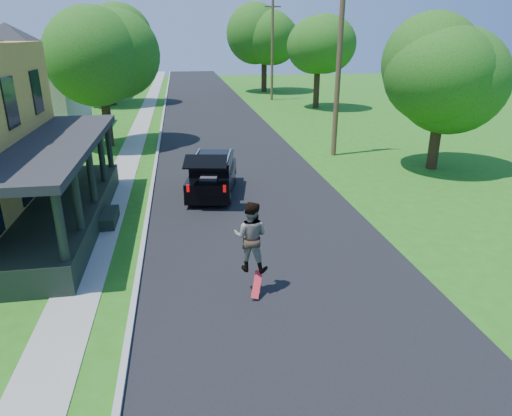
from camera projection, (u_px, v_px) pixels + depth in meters
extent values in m
plane|color=#256113|center=(292.00, 299.00, 11.89)|extent=(140.00, 140.00, 0.00)
cube|color=black|center=(221.00, 138.00, 30.33)|extent=(8.00, 120.00, 0.02)
cube|color=#979893|center=(160.00, 140.00, 29.72)|extent=(0.15, 120.00, 0.12)
cube|color=gray|center=(135.00, 141.00, 29.48)|extent=(1.30, 120.00, 0.03)
cube|color=black|center=(67.00, 215.00, 16.23)|extent=(2.40, 10.00, 0.90)
cube|color=black|center=(56.00, 144.00, 15.32)|extent=(2.60, 10.30, 0.25)
cube|color=beige|center=(18.00, 96.00, 31.08)|extent=(8.00, 8.00, 5.00)
pyramid|color=black|center=(4.00, 22.00, 29.41)|extent=(12.78, 12.78, 2.20)
cube|color=beige|center=(69.00, 77.00, 45.83)|extent=(8.00, 8.00, 5.00)
pyramid|color=black|center=(62.00, 26.00, 44.16)|extent=(12.78, 12.78, 2.20)
cube|color=black|center=(213.00, 180.00, 19.58)|extent=(2.51, 4.45, 0.81)
cube|color=black|center=(212.00, 164.00, 19.48)|extent=(2.08, 2.86, 0.52)
cube|color=black|center=(212.00, 158.00, 19.38)|extent=(2.13, 2.95, 0.08)
cube|color=black|center=(205.00, 162.00, 17.18)|extent=(1.76, 1.16, 0.36)
cube|color=#313035|center=(209.00, 182.00, 18.30)|extent=(0.76, 0.69, 0.43)
cube|color=silver|center=(196.00, 155.00, 19.36)|extent=(0.48, 2.28, 0.06)
cube|color=silver|center=(229.00, 156.00, 19.33)|extent=(0.48, 2.28, 0.06)
cube|color=#990505|center=(188.00, 188.00, 17.55)|extent=(0.12, 0.08, 0.29)
cube|color=#990505|center=(225.00, 189.00, 17.52)|extent=(0.12, 0.08, 0.29)
cylinder|color=black|center=(200.00, 177.00, 20.99)|extent=(0.35, 0.68, 0.65)
cylinder|color=black|center=(233.00, 177.00, 20.96)|extent=(0.35, 0.68, 0.65)
cylinder|color=black|center=(190.00, 197.00, 18.40)|extent=(0.35, 0.68, 0.65)
cylinder|color=black|center=(228.00, 197.00, 18.37)|extent=(0.35, 0.68, 0.65)
imported|color=black|center=(251.00, 236.00, 11.70)|extent=(1.11, 0.99, 1.88)
cube|color=red|center=(257.00, 285.00, 11.85)|extent=(0.39, 0.53, 0.59)
cylinder|color=black|center=(107.00, 119.00, 27.76)|extent=(0.68, 0.68, 3.22)
sphere|color=#3C7B20|center=(100.00, 62.00, 26.57)|extent=(6.67, 6.67, 5.21)
sphere|color=#3C7B20|center=(102.00, 41.00, 25.83)|extent=(5.78, 5.78, 4.52)
sphere|color=#3C7B20|center=(95.00, 51.00, 26.79)|extent=(5.93, 5.93, 4.63)
cylinder|color=black|center=(111.00, 85.00, 43.88)|extent=(0.72, 0.72, 3.87)
sphere|color=#3C7B20|center=(107.00, 41.00, 42.48)|extent=(7.05, 7.05, 6.06)
sphere|color=#3C7B20|center=(109.00, 25.00, 41.68)|extent=(6.11, 6.11, 5.25)
sphere|color=#3C7B20|center=(101.00, 33.00, 42.66)|extent=(6.26, 6.26, 5.39)
cylinder|color=black|center=(435.00, 139.00, 22.96)|extent=(0.70, 0.70, 3.07)
sphere|color=#3C7B20|center=(444.00, 74.00, 21.84)|extent=(6.37, 6.37, 4.84)
sphere|color=#3C7B20|center=(457.00, 50.00, 21.10)|extent=(5.52, 5.52, 4.19)
sphere|color=#3C7B20|center=(434.00, 62.00, 22.10)|extent=(5.66, 5.66, 4.30)
cylinder|color=black|center=(316.00, 89.00, 42.35)|extent=(0.55, 0.55, 3.36)
sphere|color=#3C7B20|center=(318.00, 49.00, 41.08)|extent=(5.69, 5.69, 5.65)
sphere|color=#3C7B20|center=(324.00, 34.00, 40.42)|extent=(4.93, 4.93, 4.90)
sphere|color=#3C7B20|center=(312.00, 41.00, 41.14)|extent=(5.06, 5.06, 5.02)
cylinder|color=black|center=(264.00, 75.00, 54.53)|extent=(0.84, 0.84, 3.95)
sphere|color=#3C7B20|center=(264.00, 39.00, 53.10)|extent=(8.09, 8.09, 6.14)
sphere|color=#3C7B20|center=(268.00, 26.00, 52.19)|extent=(7.01, 7.01, 5.32)
sphere|color=#3C7B20|center=(260.00, 33.00, 53.40)|extent=(7.19, 7.19, 5.46)
cylinder|color=#503E25|center=(339.00, 61.00, 24.26)|extent=(0.32, 0.32, 10.27)
cylinder|color=#503E25|center=(272.00, 52.00, 46.43)|extent=(0.27, 0.27, 9.64)
cube|color=#503E25|center=(273.00, 7.00, 44.93)|extent=(1.62, 0.19, 0.12)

